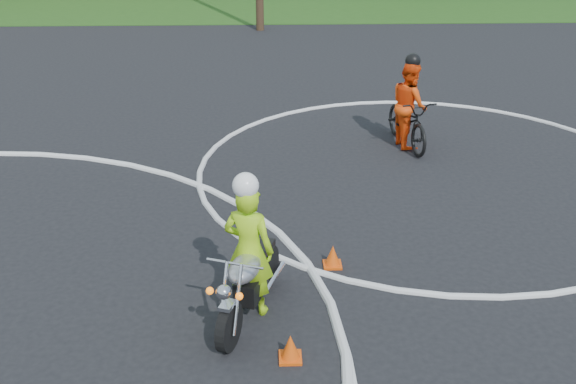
{
  "coord_description": "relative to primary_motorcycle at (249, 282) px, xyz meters",
  "views": [
    {
      "loc": [
        5.2,
        -2.39,
        4.44
      ],
      "look_at": [
        5.44,
        4.78,
        1.1
      ],
      "focal_mm": 40.0,
      "sensor_mm": 36.0,
      "label": 1
    }
  ],
  "objects": [
    {
      "name": "grass_strip",
      "position": [
        -4.96,
        23.25,
        -0.45
      ],
      "size": [
        120.0,
        10.0,
        0.02
      ],
      "primitive_type": "cube",
      "color": "#1E4714",
      "rests_on": "ground"
    },
    {
      "name": "course_markings",
      "position": [
        -2.79,
        0.6,
        -0.45
      ],
      "size": [
        19.05,
        19.05,
        0.12
      ],
      "color": "silver",
      "rests_on": "ground"
    },
    {
      "name": "primary_motorcycle",
      "position": [
        0.0,
        0.0,
        0.0
      ],
      "size": [
        0.87,
        1.74,
        0.95
      ],
      "rotation": [
        0.0,
        0.0,
        -0.34
      ],
      "color": "black",
      "rests_on": "ground"
    },
    {
      "name": "rider_primary_grp",
      "position": [
        0.01,
        0.13,
        0.39
      ],
      "size": [
        0.68,
        0.56,
        1.77
      ],
      "rotation": [
        0.0,
        0.0,
        -0.34
      ],
      "color": "#A2E017",
      "rests_on": "ground"
    },
    {
      "name": "rider_second_grp",
      "position": [
        2.94,
        5.5,
        0.17
      ],
      "size": [
        0.95,
        1.95,
        1.8
      ],
      "rotation": [
        0.0,
        0.0,
        0.17
      ],
      "color": "black",
      "rests_on": "ground"
    },
    {
      "name": "traffic_cones",
      "position": [
        2.09,
        1.89,
        -0.33
      ],
      "size": [
        17.68,
        7.9,
        0.3
      ],
      "color": "#EC4E0C",
      "rests_on": "ground"
    }
  ]
}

